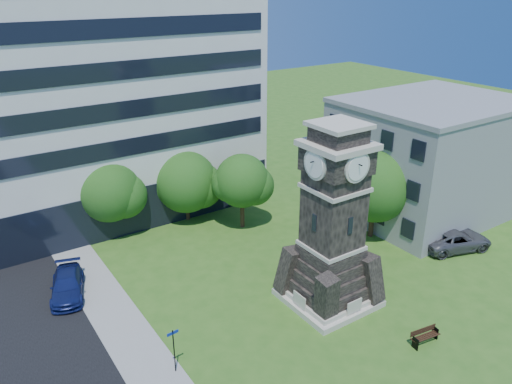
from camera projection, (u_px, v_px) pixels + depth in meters
ground at (312, 332)px, 30.46m from camera, size 160.00×160.00×0.00m
sidewalk at (134, 344)px, 29.38m from camera, size 3.00×70.00×0.06m
clock_tower at (332, 230)px, 31.47m from camera, size 5.40×5.40×12.22m
office_tall at (98, 51)px, 43.01m from camera, size 26.20×15.11×28.60m
office_low at (429, 157)px, 44.80m from camera, size 15.20×12.20×10.40m
car_street_north at (67, 285)px, 33.83m from camera, size 3.44×5.41×1.46m
car_east_lot at (456, 240)px, 39.59m from camera, size 6.24×4.25×1.59m
park_bench at (425, 335)px, 29.37m from camera, size 1.88×0.50×0.97m
street_sign at (174, 346)px, 26.66m from camera, size 0.67×0.07×2.79m
tree_nw at (110, 193)px, 40.65m from camera, size 5.60×5.09×6.54m
tree_nc at (187, 183)px, 43.58m from camera, size 5.99×5.45×6.33m
tree_ne at (243, 183)px, 41.94m from camera, size 5.02×4.57×6.59m
tree_east at (376, 188)px, 40.32m from camera, size 6.45×5.87×7.43m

